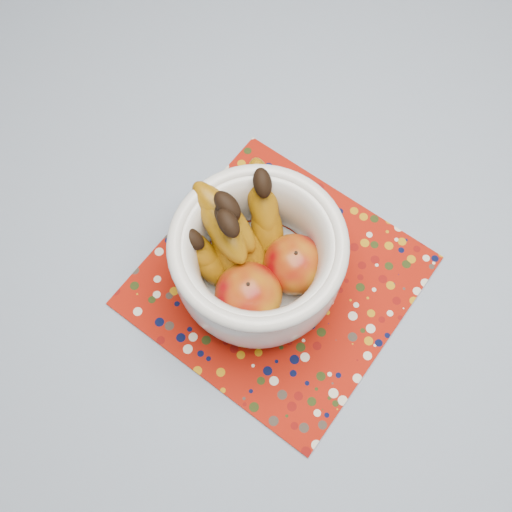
% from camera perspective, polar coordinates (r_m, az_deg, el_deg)
% --- Properties ---
extents(table, '(1.20, 1.20, 0.75)m').
position_cam_1_polar(table, '(1.03, 3.32, 4.00)').
color(table, brown).
rests_on(table, ground).
extents(tablecloth, '(1.32, 1.32, 0.01)m').
position_cam_1_polar(tablecloth, '(0.95, 3.58, 6.23)').
color(tablecloth, slate).
rests_on(tablecloth, table).
extents(placemat, '(0.46, 0.46, 0.00)m').
position_cam_1_polar(placemat, '(0.88, 2.05, -2.33)').
color(placemat, '#931308').
rests_on(placemat, tablecloth).
extents(fruit_bowl, '(0.24, 0.25, 0.18)m').
position_cam_1_polar(fruit_bowl, '(0.81, -0.49, 0.32)').
color(fruit_bowl, silver).
rests_on(fruit_bowl, placemat).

